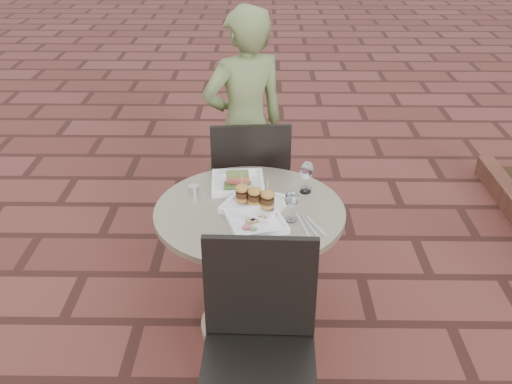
{
  "coord_description": "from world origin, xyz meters",
  "views": [
    {
      "loc": [
        -0.17,
        -2.34,
        2.09
      ],
      "look_at": [
        -0.21,
        -0.03,
        0.82
      ],
      "focal_mm": 40.0,
      "sensor_mm": 36.0,
      "label": 1
    }
  ],
  "objects_px": {
    "cafe_table": "(250,252)",
    "diner": "(245,127)",
    "chair_near": "(259,335)",
    "plate_tuna": "(256,221)",
    "plate_salmon": "(238,182)",
    "chair_far": "(250,179)",
    "plate_sliders": "(255,201)"
  },
  "relations": [
    {
      "from": "chair_near",
      "to": "plate_sliders",
      "type": "distance_m",
      "value": 0.7
    },
    {
      "from": "chair_near",
      "to": "plate_salmon",
      "type": "bearing_deg",
      "value": 98.86
    },
    {
      "from": "diner",
      "to": "plate_salmon",
      "type": "bearing_deg",
      "value": 64.16
    },
    {
      "from": "chair_far",
      "to": "diner",
      "type": "relative_size",
      "value": 0.63
    },
    {
      "from": "chair_near",
      "to": "cafe_table",
      "type": "bearing_deg",
      "value": 95.82
    },
    {
      "from": "chair_near",
      "to": "diner",
      "type": "height_order",
      "value": "diner"
    },
    {
      "from": "diner",
      "to": "plate_sliders",
      "type": "relative_size",
      "value": 4.31
    },
    {
      "from": "diner",
      "to": "plate_tuna",
      "type": "xyz_separation_m",
      "value": [
        0.08,
        -1.12,
        0.0
      ]
    },
    {
      "from": "chair_far",
      "to": "plate_salmon",
      "type": "xyz_separation_m",
      "value": [
        -0.05,
        -0.41,
        0.2
      ]
    },
    {
      "from": "cafe_table",
      "to": "plate_salmon",
      "type": "xyz_separation_m",
      "value": [
        -0.07,
        0.23,
        0.27
      ]
    },
    {
      "from": "cafe_table",
      "to": "diner",
      "type": "distance_m",
      "value": 1.01
    },
    {
      "from": "cafe_table",
      "to": "plate_tuna",
      "type": "bearing_deg",
      "value": -77.15
    },
    {
      "from": "plate_sliders",
      "to": "chair_far",
      "type": "bearing_deg",
      "value": 93.54
    },
    {
      "from": "diner",
      "to": "plate_tuna",
      "type": "height_order",
      "value": "diner"
    },
    {
      "from": "cafe_table",
      "to": "plate_tuna",
      "type": "xyz_separation_m",
      "value": [
        0.03,
        -0.13,
        0.26
      ]
    },
    {
      "from": "cafe_table",
      "to": "diner",
      "type": "relative_size",
      "value": 0.61
    },
    {
      "from": "plate_sliders",
      "to": "plate_tuna",
      "type": "bearing_deg",
      "value": -87.3
    },
    {
      "from": "cafe_table",
      "to": "diner",
      "type": "height_order",
      "value": "diner"
    },
    {
      "from": "cafe_table",
      "to": "chair_near",
      "type": "relative_size",
      "value": 0.97
    },
    {
      "from": "cafe_table",
      "to": "plate_tuna",
      "type": "height_order",
      "value": "plate_tuna"
    },
    {
      "from": "chair_near",
      "to": "plate_tuna",
      "type": "height_order",
      "value": "chair_near"
    },
    {
      "from": "plate_salmon",
      "to": "plate_tuna",
      "type": "bearing_deg",
      "value": -75.2
    },
    {
      "from": "chair_far",
      "to": "diner",
      "type": "distance_m",
      "value": 0.39
    },
    {
      "from": "plate_sliders",
      "to": "plate_tuna",
      "type": "xyz_separation_m",
      "value": [
        0.01,
        -0.15,
        -0.02
      ]
    },
    {
      "from": "diner",
      "to": "plate_salmon",
      "type": "height_order",
      "value": "diner"
    },
    {
      "from": "chair_far",
      "to": "plate_sliders",
      "type": "distance_m",
      "value": 0.67
    },
    {
      "from": "cafe_table",
      "to": "plate_salmon",
      "type": "distance_m",
      "value": 0.36
    },
    {
      "from": "chair_near",
      "to": "diner",
      "type": "bearing_deg",
      "value": 94.96
    },
    {
      "from": "cafe_table",
      "to": "chair_near",
      "type": "height_order",
      "value": "chair_near"
    },
    {
      "from": "plate_salmon",
      "to": "chair_near",
      "type": "bearing_deg",
      "value": -82.47
    },
    {
      "from": "chair_far",
      "to": "cafe_table",
      "type": "bearing_deg",
      "value": 86.09
    },
    {
      "from": "plate_sliders",
      "to": "plate_tuna",
      "type": "height_order",
      "value": "plate_sliders"
    }
  ]
}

